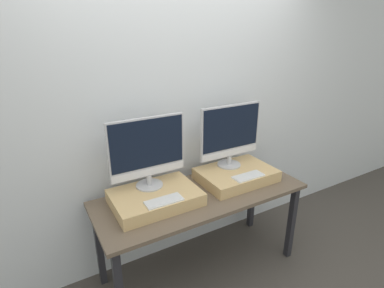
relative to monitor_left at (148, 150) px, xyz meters
name	(u,v)px	position (x,y,z in m)	size (l,w,h in m)	color
wall_back	(177,113)	(0.37, 0.24, 0.17)	(8.00, 0.04, 2.60)	silver
workbench	(201,202)	(0.37, -0.15, -0.47)	(1.67, 0.65, 0.74)	brown
wooden_riser_left	(155,198)	(0.00, -0.11, -0.34)	(0.62, 0.44, 0.09)	tan
monitor_left	(148,150)	(0.00, 0.00, 0.00)	(0.58, 0.20, 0.54)	#B2B2B7
keyboard_left	(164,201)	(0.00, -0.26, -0.28)	(0.26, 0.11, 0.01)	silver
wooden_riser_right	(236,175)	(0.74, -0.11, -0.34)	(0.62, 0.44, 0.09)	tan
monitor_right	(230,134)	(0.74, 0.00, 0.00)	(0.58, 0.20, 0.54)	#B2B2B7
keyboard_right	(248,176)	(0.74, -0.26, -0.28)	(0.26, 0.11, 0.01)	silver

